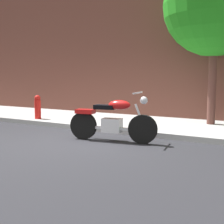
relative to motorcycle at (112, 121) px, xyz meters
name	(u,v)px	position (x,y,z in m)	size (l,w,h in m)	color
ground_plane	(80,142)	(-0.59, -0.43, -0.47)	(60.00, 60.00, 0.00)	#28282D
sidewalk	(134,124)	(-0.59, 2.32, -0.40)	(21.16, 2.96, 0.14)	#A9A9A9
building_facade	(158,6)	(-0.59, 4.05, 3.42)	(21.16, 0.50, 7.78)	brown
motorcycle	(112,121)	(0.00, 0.00, 0.00)	(2.10, 0.73, 1.15)	black
street_tree	(215,4)	(1.54, 2.96, 3.00)	(2.86, 2.86, 4.91)	brown
fire_hydrant	(38,109)	(-3.54, 1.26, -0.01)	(0.20, 0.20, 0.91)	red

